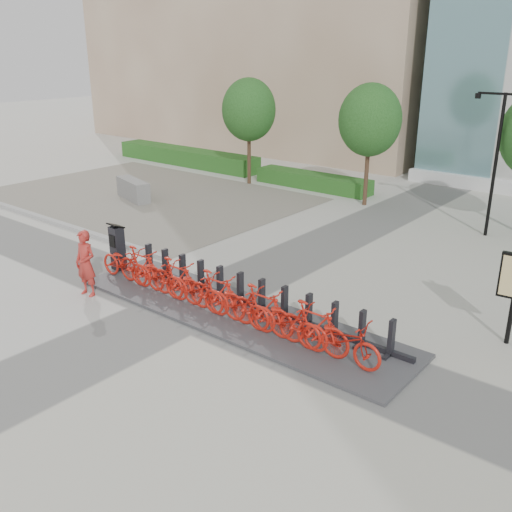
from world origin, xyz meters
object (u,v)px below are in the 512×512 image
Objects in this scene: bike_0 at (125,263)px; worker_red at (86,263)px; kiosk at (117,247)px; jersey_barrier at (133,190)px.

bike_0 is 1.05× the size of worker_red.
kiosk is 1.80m from worker_red.
kiosk is (-0.84, 0.41, 0.19)m from bike_0.
jersey_barrier is at bearing 126.58° from worker_red.
jersey_barrier is at bearing 49.31° from bike_0.
jersey_barrier is at bearing 140.97° from kiosk.
kiosk is at bearing -25.65° from jersey_barrier.
worker_red reaches higher than jersey_barrier.
jersey_barrier is (-7.37, 6.34, -0.14)m from bike_0.
worker_red is 0.79× the size of jersey_barrier.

